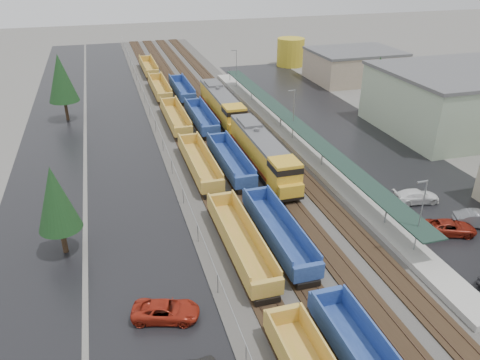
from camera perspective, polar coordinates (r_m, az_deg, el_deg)
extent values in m
cube|color=#302D2B|center=(76.73, -3.11, 6.60)|extent=(20.00, 160.00, 0.08)
cube|color=black|center=(75.62, -7.56, 6.19)|extent=(2.60, 160.00, 0.15)
cube|color=#473326|center=(75.49, -8.10, 6.21)|extent=(0.08, 160.00, 0.07)
cube|color=#473326|center=(75.69, -7.02, 6.33)|extent=(0.08, 160.00, 0.07)
cube|color=black|center=(76.28, -4.58, 6.52)|extent=(2.60, 160.00, 0.15)
cube|color=#473326|center=(76.11, -5.12, 6.54)|extent=(0.08, 160.00, 0.07)
cube|color=#473326|center=(76.39, -4.05, 6.66)|extent=(0.08, 160.00, 0.07)
cube|color=black|center=(77.15, -1.66, 6.83)|extent=(2.60, 160.00, 0.15)
cube|color=#473326|center=(76.94, -2.18, 6.85)|extent=(0.08, 160.00, 0.07)
cube|color=#473326|center=(77.29, -1.14, 6.96)|extent=(0.08, 160.00, 0.07)
cube|color=black|center=(78.20, 1.19, 7.11)|extent=(2.60, 160.00, 0.15)
cube|color=#473326|center=(77.96, 0.68, 7.14)|extent=(0.08, 160.00, 0.07)
cube|color=#473326|center=(78.38, 1.70, 7.24)|extent=(0.08, 160.00, 0.07)
cube|color=black|center=(74.95, -14.36, 5.27)|extent=(10.00, 160.00, 0.02)
cube|color=black|center=(75.41, -21.94, 4.26)|extent=(9.00, 160.00, 0.02)
cube|color=black|center=(74.66, 13.16, 5.32)|extent=(16.00, 100.00, 0.02)
cube|color=#9E9B93|center=(70.51, 6.39, 4.89)|extent=(3.00, 80.00, 0.70)
cylinder|color=gray|center=(50.08, 17.39, -3.80)|extent=(0.16, 0.16, 2.40)
cylinder|color=gray|center=(61.56, 9.99, 2.90)|extent=(0.16, 0.16, 2.40)
cylinder|color=gray|center=(74.30, 4.98, 7.38)|extent=(0.16, 0.16, 2.40)
cylinder|color=gray|center=(87.76, 1.41, 10.49)|extent=(0.16, 0.16, 2.40)
cylinder|color=gray|center=(101.65, -1.24, 12.73)|extent=(0.16, 0.16, 2.40)
cube|color=#192E26|center=(69.51, 6.51, 7.08)|extent=(2.60, 65.00, 0.15)
cylinder|color=gray|center=(45.64, 21.07, -4.50)|extent=(0.12, 0.12, 8.00)
cube|color=gray|center=(43.58, 21.36, -0.21)|extent=(1.00, 0.15, 0.12)
cylinder|color=gray|center=(69.25, 6.54, 7.70)|extent=(0.12, 0.12, 8.00)
cube|color=gray|center=(67.91, 6.31, 10.78)|extent=(1.00, 0.15, 0.12)
cylinder|color=gray|center=(96.48, -0.44, 13.27)|extent=(0.12, 0.12, 8.00)
cube|color=gray|center=(95.52, -0.75, 15.52)|extent=(1.00, 0.15, 0.12)
cylinder|color=gray|center=(34.32, 0.75, -20.68)|extent=(0.08, 0.08, 2.00)
cylinder|color=gray|center=(39.97, -2.73, -12.55)|extent=(0.08, 0.08, 2.00)
cylinder|color=gray|center=(46.31, -5.16, -6.52)|extent=(0.08, 0.08, 2.00)
cylinder|color=gray|center=(53.10, -6.94, -1.97)|extent=(0.08, 0.08, 2.00)
cylinder|color=gray|center=(60.19, -8.30, 1.53)|extent=(0.08, 0.08, 2.00)
cylinder|color=gray|center=(67.49, -9.38, 4.28)|extent=(0.08, 0.08, 2.00)
cylinder|color=gray|center=(74.93, -10.25, 6.49)|extent=(0.08, 0.08, 2.00)
cylinder|color=gray|center=(82.47, -10.96, 8.29)|extent=(0.08, 0.08, 2.00)
cylinder|color=gray|center=(90.09, -11.57, 9.79)|extent=(0.08, 0.08, 2.00)
cylinder|color=gray|center=(97.78, -12.08, 11.06)|extent=(0.08, 0.08, 2.00)
cylinder|color=gray|center=(105.51, -12.52, 12.14)|extent=(0.08, 0.08, 2.00)
cylinder|color=gray|center=(113.27, -12.90, 13.07)|extent=(0.08, 0.08, 2.00)
cylinder|color=gray|center=(121.07, -13.24, 13.88)|extent=(0.08, 0.08, 2.00)
cylinder|color=gray|center=(128.89, -13.53, 14.59)|extent=(0.08, 0.08, 2.00)
cylinder|color=gray|center=(136.74, -13.80, 15.22)|extent=(0.08, 0.08, 2.00)
cylinder|color=gray|center=(144.60, -14.03, 15.79)|extent=(0.08, 0.08, 2.00)
cube|color=gray|center=(74.60, -10.31, 7.21)|extent=(0.05, 160.00, 0.05)
cube|color=#9CAF94|center=(84.00, 26.95, 8.73)|extent=(30.00, 20.00, 9.00)
cube|color=gray|center=(106.94, 13.72, 13.31)|extent=(18.00, 14.00, 6.00)
cube|color=#59595B|center=(106.28, 13.91, 15.01)|extent=(18.36, 14.28, 0.50)
ellipsoid|color=#44503E|center=(212.27, -21.10, 17.83)|extent=(154.00, 110.00, 19.80)
ellipsoid|color=#44503E|center=(228.86, -2.26, 19.98)|extent=(196.00, 140.00, 25.20)
ellipsoid|color=#44503E|center=(264.00, 13.01, 20.25)|extent=(168.00, 120.00, 21.60)
cylinder|color=#332316|center=(47.58, -20.68, -6.85)|extent=(0.50, 0.50, 2.70)
cone|color=black|center=(45.40, -21.58, -2.09)|extent=(3.96, 3.96, 6.30)
cylinder|color=#332316|center=(84.13, -20.39, 7.93)|extent=(0.50, 0.50, 3.30)
cone|color=black|center=(82.70, -21.00, 11.53)|extent=(4.84, 4.84, 7.70)
cylinder|color=#332316|center=(85.12, 16.05, 8.67)|extent=(0.50, 0.50, 3.00)
cone|color=black|center=(83.81, 16.49, 11.91)|extent=(4.40, 4.40, 7.00)
cube|color=black|center=(61.31, 2.60, 2.14)|extent=(3.13, 20.89, 0.42)
cube|color=#BE791B|center=(61.50, 2.31, 4.04)|extent=(2.92, 16.71, 3.13)
cube|color=#BE791B|center=(53.57, 5.46, 0.61)|extent=(3.13, 3.34, 3.55)
cube|color=black|center=(53.13, 5.51, 1.63)|extent=(3.19, 3.39, 0.73)
cube|color=#BE791B|center=(52.50, 6.16, -1.27)|extent=(2.92, 1.04, 1.46)
cube|color=#59595B|center=(60.88, 2.34, 5.49)|extent=(2.98, 16.71, 0.37)
cube|color=maroon|center=(61.57, 0.98, 2.81)|extent=(0.04, 16.71, 0.37)
cube|color=maroon|center=(62.45, 3.59, 3.12)|extent=(0.04, 16.71, 0.37)
cube|color=black|center=(61.48, 2.59, 1.79)|extent=(2.30, 6.27, 0.63)
cube|color=black|center=(55.30, 5.04, -1.16)|extent=(2.51, 4.18, 0.52)
cube|color=black|center=(67.81, 0.59, 4.35)|extent=(2.51, 4.18, 0.52)
cylinder|color=#59595B|center=(61.70, 2.04, 6.09)|extent=(0.73, 0.73, 0.52)
cube|color=#59595B|center=(64.51, 1.15, 6.99)|extent=(2.51, 4.18, 0.52)
cube|color=black|center=(80.07, -2.32, 8.11)|extent=(3.13, 20.89, 0.42)
cube|color=#BE791B|center=(80.49, -2.53, 9.53)|extent=(2.92, 16.71, 3.13)
cube|color=#BE791B|center=(71.98, -0.71, 7.65)|extent=(3.13, 3.34, 3.55)
cube|color=black|center=(71.65, -0.71, 8.44)|extent=(3.19, 3.39, 0.73)
cube|color=#BE791B|center=(70.62, -0.28, 6.37)|extent=(2.92, 1.04, 1.46)
cube|color=#59595B|center=(80.02, -2.55, 10.68)|extent=(2.98, 16.71, 0.37)
cube|color=maroon|center=(80.54, -3.54, 8.58)|extent=(0.04, 16.71, 0.37)
cube|color=maroon|center=(81.22, -1.48, 8.78)|extent=(0.04, 16.71, 0.37)
cube|color=black|center=(80.20, -2.31, 7.83)|extent=(2.30, 6.27, 0.63)
cube|color=black|center=(73.51, -0.88, 6.15)|extent=(2.51, 4.18, 0.52)
cube|color=black|center=(86.94, -3.53, 9.37)|extent=(2.51, 4.18, 0.52)
cylinder|color=#59595B|center=(80.91, -2.74, 11.08)|extent=(0.73, 0.73, 0.52)
cube|color=#59595B|center=(83.87, -3.27, 11.59)|extent=(2.51, 4.18, 0.52)
cube|color=#AE9930|center=(36.27, 5.14, -16.20)|extent=(2.77, 0.53, 1.49)
cube|color=black|center=(36.51, 5.51, -18.18)|extent=(2.13, 2.34, 0.53)
cube|color=#AE9930|center=(44.81, 0.01, -7.82)|extent=(2.77, 14.83, 0.27)
cube|color=#AE9930|center=(43.98, -1.67, -7.07)|extent=(0.16, 14.83, 1.92)
cube|color=#AE9930|center=(44.61, 1.66, -6.53)|extent=(0.16, 14.83, 1.92)
cube|color=#AE9930|center=(38.58, 3.32, -13.04)|extent=(2.77, 0.53, 1.49)
cube|color=#AE9930|center=(50.69, -2.45, -2.44)|extent=(2.77, 0.53, 1.49)
cube|color=black|center=(39.80, 2.91, -13.57)|extent=(2.13, 2.34, 0.53)
cube|color=black|center=(50.59, -2.21, -3.89)|extent=(2.13, 2.34, 0.53)
cube|color=#AE9930|center=(60.56, -5.00, 1.76)|extent=(2.77, 14.83, 0.27)
cube|color=#AE9930|center=(59.95, -6.28, 2.43)|extent=(0.16, 14.83, 1.92)
cube|color=#AE9930|center=(60.42, -3.80, 2.74)|extent=(0.16, 14.83, 1.92)
cube|color=#AE9930|center=(53.53, -3.32, -0.80)|extent=(2.77, 0.53, 1.49)
cube|color=#AE9930|center=(67.18, -6.39, 4.95)|extent=(2.77, 0.53, 1.49)
cube|color=black|center=(54.67, -3.48, -1.45)|extent=(2.13, 2.34, 0.53)
cube|color=black|center=(66.89, -6.22, 3.88)|extent=(2.13, 2.34, 0.53)
cube|color=#AE9930|center=(77.56, -7.89, 7.27)|extent=(2.77, 14.83, 0.27)
cube|color=#AE9930|center=(77.09, -8.91, 7.83)|extent=(0.16, 14.83, 1.92)
cube|color=#AE9930|center=(77.45, -6.95, 8.05)|extent=(0.16, 14.83, 1.92)
cube|color=#AE9930|center=(70.22, -6.90, 5.89)|extent=(2.77, 0.53, 1.49)
cube|color=#AE9930|center=(84.52, -8.78, 9.36)|extent=(2.77, 0.53, 1.49)
cube|color=black|center=(71.28, -6.96, 5.29)|extent=(2.13, 2.34, 0.53)
cube|color=black|center=(84.13, -8.65, 8.53)|extent=(2.13, 2.34, 0.53)
cube|color=#AE9930|center=(95.15, -9.76, 10.76)|extent=(2.77, 14.83, 0.27)
cube|color=#AE9930|center=(94.76, -10.61, 11.23)|extent=(0.16, 14.83, 1.92)
cube|color=#AE9930|center=(95.05, -8.99, 11.41)|extent=(0.16, 14.83, 1.92)
cube|color=#AE9930|center=(87.66, -9.11, 9.96)|extent=(2.77, 0.53, 1.49)
cube|color=#AE9930|center=(102.29, -10.38, 12.25)|extent=(2.77, 0.53, 1.49)
cube|color=black|center=(88.67, -9.13, 9.43)|extent=(2.13, 2.34, 0.53)
cube|color=black|center=(101.83, -10.28, 11.58)|extent=(2.13, 2.34, 0.53)
cube|color=#AE9930|center=(113.04, -11.06, 13.15)|extent=(2.77, 14.83, 0.27)
cube|color=#AE9930|center=(112.71, -11.79, 13.55)|extent=(0.16, 14.83, 1.92)
cube|color=#AE9930|center=(112.96, -10.42, 13.70)|extent=(0.16, 14.83, 1.92)
cube|color=#AE9930|center=(105.48, -10.61, 12.66)|extent=(2.77, 0.53, 1.49)
cube|color=#AE9930|center=(120.30, -11.52, 14.27)|extent=(2.77, 0.53, 1.49)
cube|color=black|center=(106.46, -10.61, 12.20)|extent=(2.13, 2.34, 0.53)
cube|color=black|center=(119.80, -11.44, 13.71)|extent=(2.13, 2.34, 0.53)
cube|color=navy|center=(38.23, 10.39, -13.94)|extent=(2.79, 0.54, 1.50)
cube|color=black|center=(38.44, 10.77, -15.84)|extent=(2.14, 2.36, 0.54)
cube|color=navy|center=(46.28, 4.63, -6.68)|extent=(2.79, 13.90, 0.27)
cube|color=navy|center=(45.36, 3.08, -5.93)|extent=(0.16, 13.90, 1.93)
cube|color=navy|center=(46.21, 6.23, -5.40)|extent=(0.16, 13.90, 1.93)
cube|color=navy|center=(40.51, 8.31, -11.08)|extent=(2.79, 0.54, 1.50)
cube|color=navy|center=(51.68, 1.85, -1.82)|extent=(2.79, 0.54, 1.50)
cube|color=black|center=(41.70, 7.79, -11.65)|extent=(2.14, 2.36, 0.54)
cube|color=black|center=(51.58, 2.09, -3.24)|extent=(2.14, 2.36, 0.54)
cube|color=navy|center=(61.01, -1.24, 2.05)|extent=(2.79, 13.90, 0.27)
cube|color=navy|center=(60.31, -2.48, 2.74)|extent=(0.16, 13.90, 1.93)
cube|color=navy|center=(60.95, -0.03, 3.03)|extent=(0.16, 13.90, 1.93)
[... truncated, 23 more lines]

